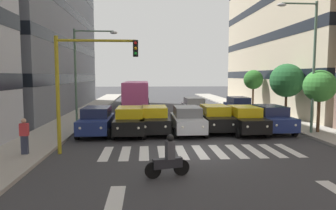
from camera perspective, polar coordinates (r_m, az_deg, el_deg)
ground_plane at (r=15.17m, az=5.92°, el=-8.63°), size 180.00×180.00×0.00m
sidewalk_right at (r=16.04m, az=-25.94°, el=-8.11°), size 2.86×90.00×0.15m
building_left_block_0 at (r=37.73m, az=23.04°, el=13.85°), size 8.60×25.50×18.93m
crosswalk_markings at (r=15.17m, az=5.92°, el=-8.61°), size 9.45×2.80×0.01m
lane_arrow_1 at (r=9.75m, az=-9.73°, el=-16.82°), size 0.50×2.20×0.01m
car_0 at (r=21.26m, az=18.49°, el=-2.39°), size 2.02×4.44×1.72m
car_1 at (r=20.30m, az=14.04°, el=-2.63°), size 2.02×4.44×1.72m
car_2 at (r=20.61m, az=8.73°, el=-2.41°), size 2.02×4.44×1.72m
car_3 at (r=19.59m, az=3.60°, el=-2.77°), size 2.02×4.44×1.72m
car_4 at (r=19.68m, az=-2.58°, el=-2.72°), size 2.02×4.44×1.72m
car_5 at (r=19.33m, az=-7.07°, el=-2.91°), size 2.02×4.44×1.72m
car_6 at (r=19.74m, az=-13.08°, el=-2.83°), size 2.02×4.44×1.72m
car_row2_0 at (r=27.68m, az=4.87°, el=-0.36°), size 2.02×4.44×1.72m
car_row2_1 at (r=29.00m, az=12.98°, el=-0.22°), size 2.02×4.44×1.72m
bus_behind_traffic at (r=33.98m, az=-5.88°, el=2.36°), size 2.78×10.50×3.00m
motorcycle_with_rider at (r=11.34m, az=0.06°, el=-10.08°), size 1.67×0.53×1.57m
traffic_light_gantry at (r=14.91m, az=-15.89°, el=5.16°), size 3.84×0.36×5.50m
street_lamp_left at (r=20.80m, az=24.65°, el=8.37°), size 2.52×0.28×7.98m
street_lamp_right at (r=23.41m, az=-15.51°, el=7.06°), size 3.17×0.28×6.90m
street_tree_0 at (r=21.36m, az=26.30°, el=3.12°), size 1.99×1.99×3.89m
street_tree_1 at (r=26.62m, az=21.14°, el=4.25°), size 2.70×2.70×4.50m
street_tree_2 at (r=33.71m, az=15.54°, el=4.52°), size 2.02×2.02×4.13m
pedestrian_waiting at (r=15.35m, az=-25.08°, el=-5.14°), size 0.36×0.24×1.63m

